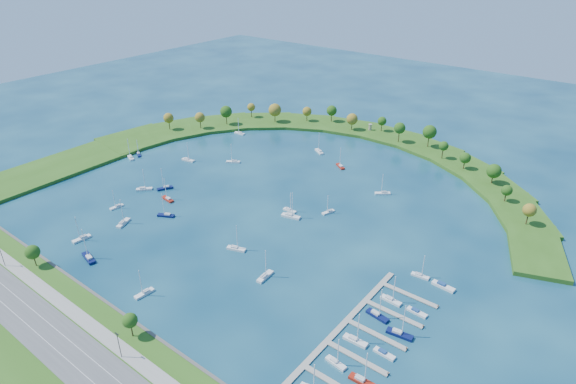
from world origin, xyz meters
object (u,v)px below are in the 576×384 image
Objects in this scene: docked_boat_2 at (336,362)px; moored_boat_8 at (188,159)px; docked_boat_7 at (399,333)px; moored_boat_19 at (290,210)px; docked_boat_5 at (384,353)px; moored_boat_0 at (144,293)px; moored_boat_17 at (89,257)px; moored_boat_18 at (340,166)px; moored_boat_6 at (139,154)px; moored_boat_15 at (144,188)px; moored_boat_20 at (166,215)px; moored_boat_21 at (117,206)px; docked_boat_3 at (362,381)px; dock_system at (355,340)px; docked_boat_10 at (420,275)px; moored_boat_12 at (168,198)px; moored_boat_10 at (319,151)px; moored_boat_11 at (165,188)px; moored_boat_13 at (130,157)px; moored_boat_2 at (123,222)px; moored_boat_14 at (82,238)px; moored_boat_4 at (291,216)px; moored_boat_9 at (265,276)px; docked_boat_6 at (377,315)px; docked_boat_11 at (443,286)px; docked_boat_8 at (391,300)px; moored_boat_1 at (240,133)px; docked_boat_4 at (355,340)px; moored_boat_16 at (383,193)px; moored_boat_7 at (233,161)px; moored_boat_5 at (236,248)px.

moored_boat_8 is at bearing 160.74° from docked_boat_2.
docked_boat_7 is (169.74, -55.32, 0.03)m from moored_boat_8.
moored_boat_19 is 99.36m from docked_boat_5.
docked_boat_2 is at bearing -43.99° from moored_boat_19.
moored_boat_0 is 0.80× the size of moored_boat_17.
moored_boat_17 reaches higher than moored_boat_18.
moored_boat_15 is at bearing -4.45° from moored_boat_6.
moored_boat_20 is 1.21× the size of moored_boat_21.
docked_boat_3 reaches higher than moored_boat_6.
dock_system is 7.69× the size of docked_boat_10.
dock_system is 7.65× the size of moored_boat_6.
moored_boat_15 is at bearing -44.96° from moored_boat_17.
moored_boat_12 is 1.00× the size of moored_boat_15.
moored_boat_6 is at bearing 71.88° from moored_boat_10.
moored_boat_15 is 64.51m from moored_boat_17.
moored_boat_13 is at bearing -77.97° from moored_boat_11.
docked_boat_2 is at bearing -175.88° from moored_boat_13.
moored_boat_14 is at bearing 148.10° from moored_boat_2.
moored_boat_19 is at bearing 118.97° from moored_boat_4.
moored_boat_9 is at bearing 163.99° from docked_boat_2.
docked_boat_11 is at bearing 75.62° from docked_boat_6.
moored_boat_8 is 63.83m from moored_boat_21.
moored_boat_20 is at bearing 79.88° from moored_boat_9.
moored_boat_4 is 75.02m from moored_boat_11.
docked_boat_5 is at bearing 87.78° from docked_boat_3.
moored_boat_11 reaches higher than docked_boat_2.
moored_boat_18 is at bearing 12.62° from moored_boat_9.
moored_boat_10 is 1.00× the size of docked_boat_6.
docked_boat_3 is 40.90m from docked_boat_8.
moored_boat_1 is 205.06m from docked_boat_4.
docked_boat_3 is at bearing -53.93° from moored_boat_4.
docked_boat_3 is (53.99, -115.12, 0.03)m from moored_boat_16.
docked_boat_2 is (80.01, -129.27, -0.03)m from moored_boat_18.
docked_boat_11 is at bearing 61.18° from docked_boat_8.
docked_boat_2 is (67.72, -64.33, -0.09)m from moored_boat_4.
moored_boat_0 reaches higher than docked_boat_2.
moored_boat_0 is at bearing -141.93° from docked_boat_8.
docked_boat_7 is at bearing -90.30° from moored_boat_9.
docked_boat_3 is at bearing -62.52° from docked_boat_6.
docked_boat_2 is (135.34, -94.64, -0.04)m from moored_boat_7.
docked_boat_3 is 1.02× the size of docked_boat_4.
moored_boat_17 reaches higher than moored_boat_5.
moored_boat_13 is (-24.77, -72.93, 0.03)m from moored_boat_1.
moored_boat_5 is 47.17m from moored_boat_20.
docked_boat_3 is at bearing 139.81° from moored_boat_20.
moored_boat_0 is 81.91m from docked_boat_4.
moored_boat_14 is 30.21m from moored_boat_21.
moored_boat_17 is at bearing 22.64° from moored_boat_16.
moored_boat_14 is (34.92, -142.73, 0.01)m from moored_boat_1.
moored_boat_4 is at bearing -170.56° from moored_boat_20.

